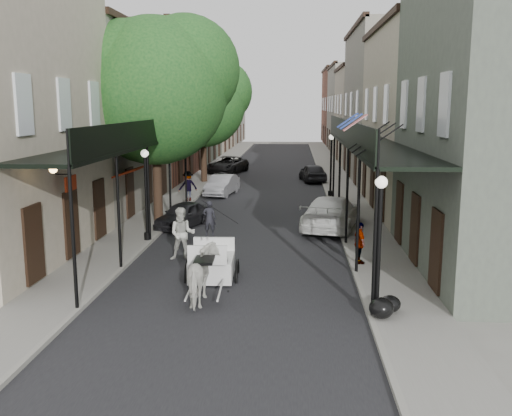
% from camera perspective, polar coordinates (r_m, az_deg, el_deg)
% --- Properties ---
extents(ground, '(140.00, 140.00, 0.00)m').
position_cam_1_polar(ground, '(17.53, -2.57, -8.36)').
color(ground, gray).
rests_on(ground, ground).
extents(road, '(8.00, 90.00, 0.01)m').
position_cam_1_polar(road, '(36.97, 0.88, 1.62)').
color(road, black).
rests_on(road, ground).
extents(sidewalk_left, '(2.20, 90.00, 0.12)m').
position_cam_1_polar(sidewalk_left, '(37.55, -6.76, 1.77)').
color(sidewalk_left, gray).
rests_on(sidewalk_left, ground).
extents(sidewalk_right, '(2.20, 90.00, 0.12)m').
position_cam_1_polar(sidewalk_right, '(37.04, 8.63, 1.61)').
color(sidewalk_right, gray).
rests_on(sidewalk_right, ground).
extents(building_row_left, '(5.00, 80.00, 10.50)m').
position_cam_1_polar(building_row_left, '(47.66, -8.99, 9.79)').
color(building_row_left, '#B7A993').
rests_on(building_row_left, ground).
extents(building_row_right, '(5.00, 80.00, 10.50)m').
position_cam_1_polar(building_row_right, '(46.98, 12.25, 9.68)').
color(building_row_right, gray).
rests_on(building_row_right, ground).
extents(gallery_left, '(2.20, 18.05, 4.88)m').
position_cam_1_polar(gallery_left, '(24.46, -12.08, 6.46)').
color(gallery_left, black).
rests_on(gallery_left, sidewalk_left).
extents(gallery_right, '(2.20, 18.05, 4.88)m').
position_cam_1_polar(gallery_right, '(23.70, 10.94, 6.38)').
color(gallery_right, black).
rests_on(gallery_right, sidewalk_right).
extents(tree_near, '(7.31, 6.80, 9.63)m').
position_cam_1_polar(tree_near, '(27.37, -9.20, 12.05)').
color(tree_near, '#382619').
rests_on(tree_near, sidewalk_left).
extents(tree_far, '(6.45, 6.00, 8.61)m').
position_cam_1_polar(tree_far, '(41.13, -4.80, 10.63)').
color(tree_far, '#382619').
rests_on(tree_far, sidewalk_left).
extents(lamppost_right_near, '(0.32, 0.32, 3.71)m').
position_cam_1_polar(lamppost_right_near, '(15.09, 12.18, -3.57)').
color(lamppost_right_near, black).
rests_on(lamppost_right_near, sidewalk_right).
extents(lamppost_left, '(0.32, 0.32, 3.71)m').
position_cam_1_polar(lamppost_left, '(23.55, -10.93, 1.45)').
color(lamppost_left, black).
rests_on(lamppost_left, sidewalk_left).
extents(lamppost_right_far, '(0.32, 0.32, 3.71)m').
position_cam_1_polar(lamppost_right_far, '(34.75, 7.51, 4.38)').
color(lamppost_right_far, black).
rests_on(lamppost_right_far, sidewalk_right).
extents(horse, '(0.96, 1.96, 1.63)m').
position_cam_1_polar(horse, '(16.42, -5.21, -6.71)').
color(horse, silver).
rests_on(horse, ground).
extents(carriage, '(1.76, 2.46, 2.72)m').
position_cam_1_polar(carriage, '(18.78, -4.35, -3.73)').
color(carriage, black).
rests_on(carriage, ground).
extents(pedestrian_walking, '(1.02, 0.84, 1.95)m').
position_cam_1_polar(pedestrian_walking, '(20.87, -7.37, -2.59)').
color(pedestrian_walking, beige).
rests_on(pedestrian_walking, ground).
extents(pedestrian_sidewalk_left, '(1.28, 1.08, 1.72)m').
position_cam_1_polar(pedestrian_sidewalk_left, '(32.99, -6.83, 2.20)').
color(pedestrian_sidewalk_left, gray).
rests_on(pedestrian_sidewalk_left, sidewalk_left).
extents(pedestrian_sidewalk_right, '(0.56, 0.92, 1.47)m').
position_cam_1_polar(pedestrian_sidewalk_right, '(20.19, 10.33, -3.47)').
color(pedestrian_sidewalk_right, gray).
rests_on(pedestrian_sidewalk_right, sidewalk_right).
extents(car_left_near, '(2.44, 3.72, 1.18)m').
position_cam_1_polar(car_left_near, '(26.48, -7.31, -0.68)').
color(car_left_near, black).
rests_on(car_left_near, ground).
extents(car_left_mid, '(1.92, 4.00, 1.27)m').
position_cam_1_polar(car_left_mid, '(35.62, -3.43, 2.29)').
color(car_left_mid, '#96969B').
rests_on(car_left_mid, ground).
extents(car_left_far, '(3.45, 5.38, 1.38)m').
position_cam_1_polar(car_left_far, '(46.93, -2.89, 4.32)').
color(car_left_far, black).
rests_on(car_left_far, ground).
extents(car_right_near, '(3.31, 5.61, 1.53)m').
position_cam_1_polar(car_right_near, '(26.01, 7.56, -0.49)').
color(car_right_near, white).
rests_on(car_right_near, ground).
extents(car_right_far, '(2.16, 4.12, 1.34)m').
position_cam_1_polar(car_right_far, '(41.97, 5.70, 3.54)').
color(car_right_far, black).
rests_on(car_right_far, ground).
extents(trash_bags, '(0.91, 1.06, 0.55)m').
position_cam_1_polar(trash_bags, '(15.58, 12.76, -9.58)').
color(trash_bags, black).
rests_on(trash_bags, sidewalk_right).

